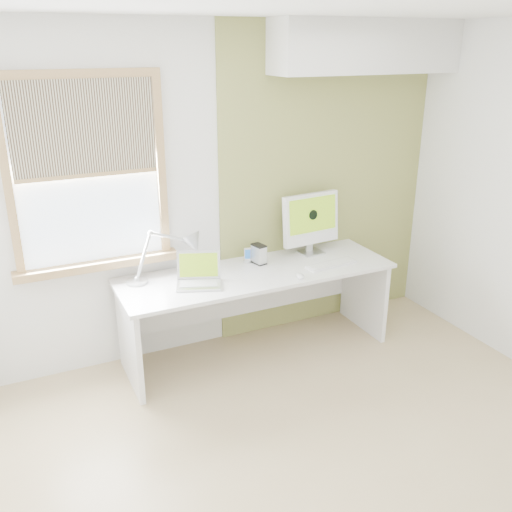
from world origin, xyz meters
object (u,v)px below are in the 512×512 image
desk (254,291)px  imac (311,220)px  external_drive (259,254)px  desk_lamp (183,248)px  laptop (199,276)px

desk → imac: imac is taller
external_drive → imac: size_ratio=0.30×
desk_lamp → laptop: desk_lamp is taller
desk → external_drive: bearing=46.0°
desk_lamp → imac: bearing=-1.2°
laptop → imac: bearing=11.4°
imac → desk_lamp: bearing=178.8°
desk_lamp → external_drive: size_ratio=4.36×
desk → external_drive: size_ratio=13.65×
desk_lamp → laptop: (0.04, -0.24, -0.15)m
desk → laptop: bearing=-170.1°
laptop → desk: bearing=9.9°
desk_lamp → imac: 1.13m
external_drive → imac: 0.55m
desk_lamp → laptop: size_ratio=1.77×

